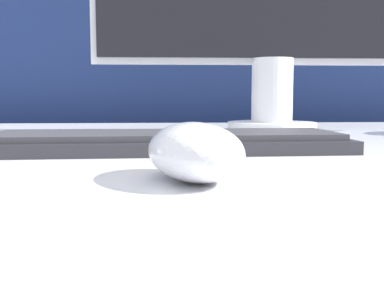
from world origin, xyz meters
name	(u,v)px	position (x,y,z in m)	size (l,w,h in m)	color
partition_panel	(182,162)	(0.00, 0.73, 0.64)	(5.00, 0.03, 1.27)	navy
computer_mouse_near	(195,151)	(-0.03, -0.24, 0.79)	(0.10, 0.13, 0.05)	white
keyboard	(167,142)	(-0.05, -0.03, 0.77)	(0.46, 0.15, 0.02)	#28282D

